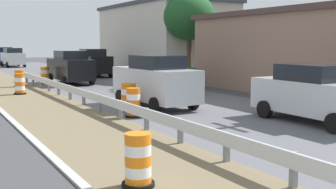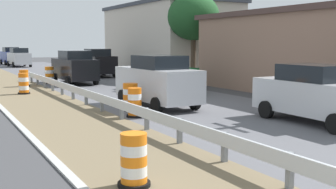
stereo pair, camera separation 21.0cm
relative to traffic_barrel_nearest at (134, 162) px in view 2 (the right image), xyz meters
The scene contains 16 objects.
traffic_barrel_nearest is the anchor object (origin of this frame).
traffic_barrel_close 7.53m from the traffic_barrel_nearest, 65.48° to the left, with size 0.63×0.63×1.08m.
traffic_barrel_mid 9.01m from the traffic_barrel_nearest, 66.59° to the left, with size 0.75×0.75×1.12m.
traffic_barrel_far 16.18m from the traffic_barrel_nearest, 87.12° to the left, with size 0.64×0.64×1.12m.
traffic_barrel_farther 21.73m from the traffic_barrel_nearest, 80.94° to the left, with size 0.72×0.72×1.14m.
traffic_barrel_farthest 20.26m from the traffic_barrel_nearest, 85.64° to the left, with size 0.69×0.69×1.05m.
car_lead_near_lane 21.16m from the traffic_barrel_nearest, 76.60° to the left, with size 2.14×4.82×2.22m.
car_trailing_near_lane 8.58m from the traffic_barrel_nearest, 18.98° to the left, with size 2.09×4.71×2.00m.
car_lead_far_lane 10.07m from the traffic_barrel_nearest, 59.96° to the left, with size 2.15×4.74×2.21m.
car_mid_far_lane 26.74m from the traffic_barrel_nearest, 71.93° to the left, with size 2.12×4.07×2.26m.
car_trailing_far_lane 43.87m from the traffic_barrel_nearest, 83.31° to the left, with size 2.21×4.63×2.17m.
car_distant_a 16.08m from the traffic_barrel_nearest, 59.72° to the left, with size 2.20×4.54×1.96m.
car_distant_b 49.23m from the traffic_barrel_nearest, 84.18° to the left, with size 2.17×4.65×2.21m.
roadside_shop_near 18.19m from the traffic_barrel_nearest, 28.30° to the left, with size 8.42×15.42×4.52m.
roadside_shop_far 30.06m from the traffic_barrel_nearest, 59.78° to the left, with size 7.33×13.87×6.15m.
tree_roadside 23.02m from the traffic_barrel_nearest, 54.79° to the left, with size 3.71×3.71×6.26m.
Camera 2 is at (-3.52, -1.84, 2.72)m, focal length 44.53 mm.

